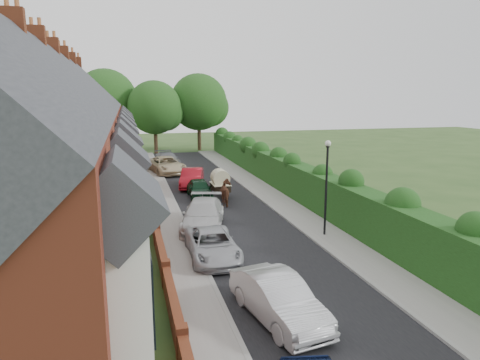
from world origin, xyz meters
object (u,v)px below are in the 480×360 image
at_px(car_silver_a, 278,299).
at_px(car_white, 203,215).
at_px(car_beige, 167,165).
at_px(car_green, 199,189).
at_px(car_silver_b, 212,245).
at_px(horse_cart, 220,182).
at_px(lamppost, 327,176).
at_px(car_grey, 167,159).
at_px(horse, 227,193).
at_px(car_red, 192,178).

height_order(car_silver_a, car_white, car_white).
bearing_deg(car_beige, car_green, -93.21).
distance_m(car_silver_b, horse_cart, 11.90).
xyz_separation_m(lamppost, car_grey, (-5.94, 25.40, -2.55)).
relative_size(car_silver_b, horse_cart, 1.60).
bearing_deg(car_silver_b, car_green, 84.74).
xyz_separation_m(car_green, car_beige, (-1.40, 10.70, 0.12)).
height_order(lamppost, car_green, lamppost).
xyz_separation_m(car_beige, horse, (2.87, -13.34, 0.05)).
xyz_separation_m(horse, horse_cart, (0.00, 2.19, 0.36)).
bearing_deg(car_red, car_silver_b, -81.67).
distance_m(car_white, car_red, 11.22).
height_order(car_silver_b, car_green, car_green).
bearing_deg(car_white, car_silver_b, -79.72).
bearing_deg(car_grey, car_silver_a, -94.94).
relative_size(horse, horse_cart, 0.69).
relative_size(car_silver_a, car_silver_b, 0.98).
bearing_deg(lamppost, car_green, 115.53).
relative_size(car_green, car_red, 0.85).
bearing_deg(horse, lamppost, 116.43).
distance_m(car_red, horse_cart, 4.46).
bearing_deg(car_beige, car_silver_b, -100.67).
height_order(car_grey, horse, horse).
xyz_separation_m(car_beige, car_grey, (0.46, 4.23, -0.06)).
height_order(lamppost, car_white, lamppost).
height_order(car_red, car_grey, car_red).
bearing_deg(car_beige, horse_cart, -86.21).
bearing_deg(car_white, horse_cart, 85.18).
bearing_deg(car_green, car_white, -96.49).
bearing_deg(car_red, horse_cart, -57.17).
distance_m(car_green, car_grey, 14.96).
bearing_deg(car_silver_a, car_red, 78.71).
xyz_separation_m(car_red, car_beige, (-1.40, 6.97, 0.03)).
xyz_separation_m(car_white, car_red, (1.03, 11.18, -0.02)).
bearing_deg(car_red, horse, -63.56).
xyz_separation_m(car_silver_b, horse, (2.87, 9.35, 0.20)).
bearing_deg(car_grey, car_silver_b, -96.96).
height_order(horse, horse_cart, horse_cart).
bearing_deg(lamppost, car_silver_a, -125.38).
relative_size(car_beige, horse_cart, 1.97).
relative_size(car_silver_a, car_beige, 0.79).
bearing_deg(horse, car_grey, -79.99).
height_order(car_green, horse_cart, horse_cart).
distance_m(lamppost, car_green, 11.89).
bearing_deg(car_silver_a, horse_cart, 73.70).
xyz_separation_m(car_silver_a, car_silver_b, (-1.05, 6.00, -0.10)).
relative_size(car_red, horse, 2.31).
relative_size(lamppost, car_green, 1.29).
bearing_deg(car_silver_b, car_grey, 90.43).
relative_size(car_silver_a, horse, 2.26).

